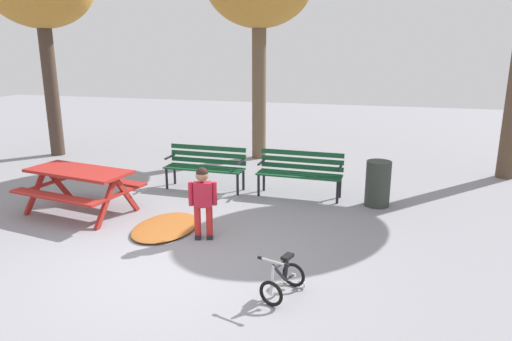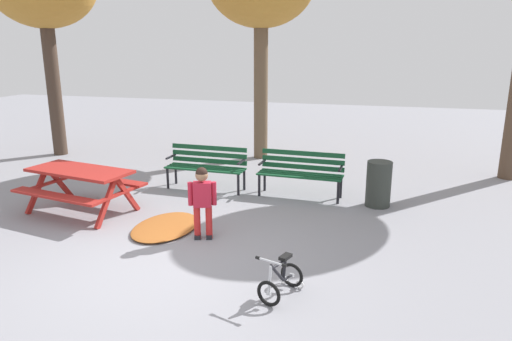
% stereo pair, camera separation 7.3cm
% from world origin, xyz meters
% --- Properties ---
extents(ground, '(36.00, 36.00, 0.00)m').
position_xyz_m(ground, '(0.00, 0.00, 0.00)').
color(ground, gray).
extents(picnic_table, '(2.01, 1.63, 0.79)m').
position_xyz_m(picnic_table, '(-2.27, 1.54, 0.59)').
color(picnic_table, maroon).
rests_on(picnic_table, ground).
extents(park_bench_far_left, '(1.61, 0.50, 0.85)m').
position_xyz_m(park_bench_far_left, '(-0.71, 3.43, 0.51)').
color(park_bench_far_left, '#144728').
rests_on(park_bench_far_left, ground).
extents(park_bench_left, '(1.62, 0.52, 0.85)m').
position_xyz_m(park_bench_left, '(1.19, 3.44, 0.51)').
color(park_bench_left, '#144728').
rests_on(park_bench_left, ground).
extents(child_standing, '(0.40, 0.24, 1.10)m').
position_xyz_m(child_standing, '(0.16, 1.04, 0.65)').
color(child_standing, red).
rests_on(child_standing, ground).
extents(kids_bicycle, '(0.50, 0.63, 0.54)m').
position_xyz_m(kids_bicycle, '(1.64, -0.29, 0.20)').
color(kids_bicycle, black).
rests_on(kids_bicycle, ground).
extents(leaf_pile, '(1.01, 1.39, 0.07)m').
position_xyz_m(leaf_pile, '(-0.56, 1.23, 0.04)').
color(leaf_pile, '#9E5623').
rests_on(leaf_pile, ground).
extents(trash_bin, '(0.44, 0.44, 0.82)m').
position_xyz_m(trash_bin, '(2.63, 3.24, 0.41)').
color(trash_bin, '#2D332D').
rests_on(trash_bin, ground).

